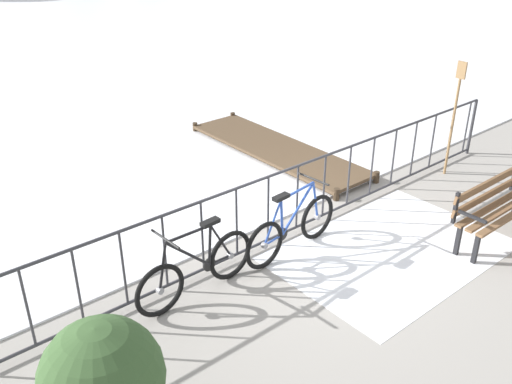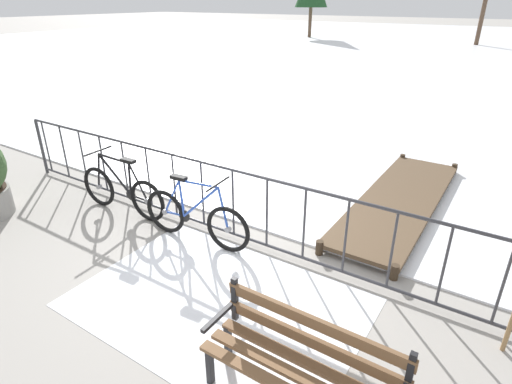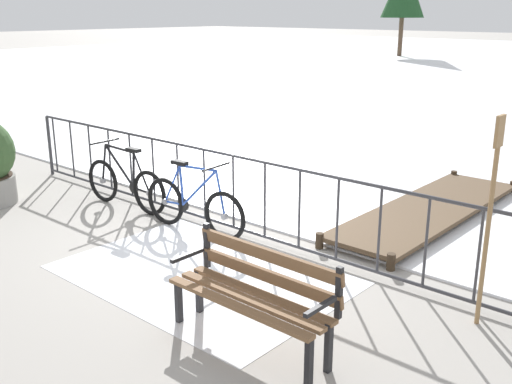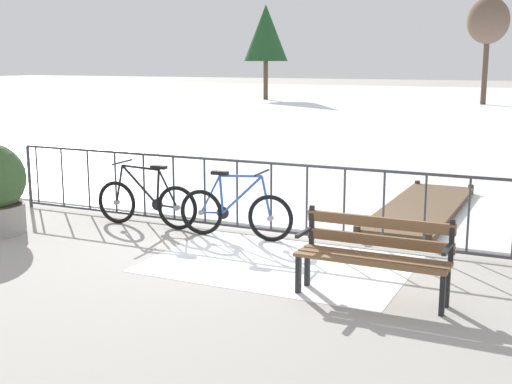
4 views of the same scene
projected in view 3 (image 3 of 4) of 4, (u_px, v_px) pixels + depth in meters
The scene contains 8 objects.
ground_plane at pixel (234, 232), 7.93m from camera, with size 160.00×160.00×0.00m, color #9E9991.
snow_patch at pixel (202, 274), 6.66m from camera, with size 3.14×2.16×0.01m, color white.
railing_fence at pixel (233, 192), 7.77m from camera, with size 9.06×0.06×1.07m.
bicycle_near_railing at pixel (194, 206), 7.84m from camera, with size 1.71×0.52×0.97m.
bicycle_second at pixel (125, 184), 8.82m from camera, with size 1.71×0.52×0.97m.
park_bench at pixel (256, 288), 5.19m from camera, with size 1.60×0.49×0.89m.
oar_upright at pixel (490, 209), 5.29m from camera, with size 0.04×0.16×1.98m.
wooden_dock at pixel (429, 209), 8.48m from camera, with size 1.10×4.06×0.20m.
Camera 3 is at (5.12, -5.39, 2.82)m, focal length 41.82 mm.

